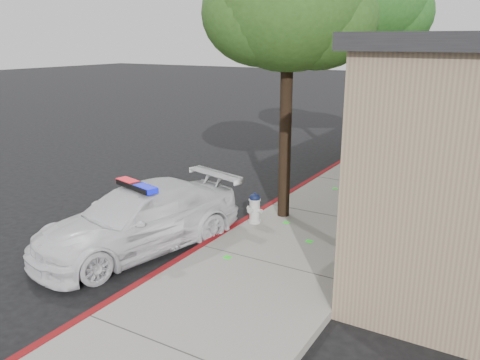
% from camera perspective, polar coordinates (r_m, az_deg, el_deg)
% --- Properties ---
extents(ground, '(120.00, 120.00, 0.00)m').
position_cam_1_polar(ground, '(10.07, -4.78, -8.30)').
color(ground, black).
rests_on(ground, ground).
extents(sidewalk, '(3.20, 60.00, 0.15)m').
position_cam_1_polar(sidewalk, '(11.82, 10.16, -4.35)').
color(sidewalk, gray).
rests_on(sidewalk, ground).
extents(red_curb, '(0.14, 60.00, 0.16)m').
position_cam_1_polar(red_curb, '(12.40, 3.50, -3.11)').
color(red_curb, maroon).
rests_on(red_curb, ground).
extents(police_car, '(2.91, 4.79, 1.42)m').
position_cam_1_polar(police_car, '(10.13, -11.73, -4.47)').
color(police_car, white).
rests_on(police_car, ground).
extents(fire_hydrant, '(0.40, 0.35, 0.70)m').
position_cam_1_polar(fire_hydrant, '(11.03, 1.71, -3.24)').
color(fire_hydrant, silver).
rests_on(fire_hydrant, sidewalk).
extents(street_tree_near, '(3.57, 3.36, 6.16)m').
position_cam_1_polar(street_tree_near, '(10.94, 5.70, 19.13)').
color(street_tree_near, black).
rests_on(street_tree_near, sidewalk).
extents(street_tree_mid, '(3.59, 3.42, 6.54)m').
position_cam_1_polar(street_tree_mid, '(15.78, 14.87, 18.94)').
color(street_tree_mid, black).
rests_on(street_tree_mid, sidewalk).
extents(street_tree_far, '(2.59, 2.55, 4.74)m').
position_cam_1_polar(street_tree_far, '(18.24, 16.95, 14.03)').
color(street_tree_far, black).
rests_on(street_tree_far, sidewalk).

